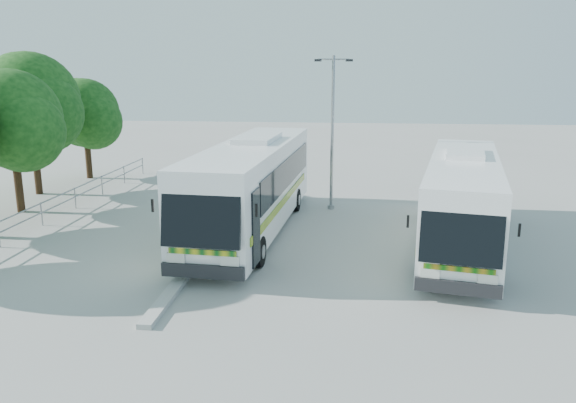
# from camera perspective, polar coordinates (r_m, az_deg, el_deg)

# --- Properties ---
(ground) EXTENTS (100.00, 100.00, 0.00)m
(ground) POSITION_cam_1_polar(r_m,az_deg,el_deg) (19.94, -2.21, -5.60)
(ground) COLOR #A0A09B
(ground) RESTS_ON ground
(kerb_divider) EXTENTS (0.40, 16.00, 0.15)m
(kerb_divider) POSITION_cam_1_polar(r_m,az_deg,el_deg) (22.21, -7.37, -3.50)
(kerb_divider) COLOR #B2B2AD
(kerb_divider) RESTS_ON ground
(railing) EXTENTS (0.06, 22.00, 1.00)m
(railing) POSITION_cam_1_polar(r_m,az_deg,el_deg) (26.61, -22.75, -0.13)
(railing) COLOR gray
(railing) RESTS_ON ground
(tree_far_c) EXTENTS (4.97, 4.69, 6.49)m
(tree_far_c) POSITION_cam_1_polar(r_m,az_deg,el_deg) (28.10, -26.18, 7.50)
(tree_far_c) COLOR #382314
(tree_far_c) RESTS_ON ground
(tree_far_d) EXTENTS (5.62, 5.30, 7.33)m
(tree_far_d) POSITION_cam_1_polar(r_m,az_deg,el_deg) (31.84, -24.61, 9.20)
(tree_far_d) COLOR #382314
(tree_far_d) RESTS_ON ground
(tree_far_e) EXTENTS (4.54, 4.28, 5.92)m
(tree_far_e) POSITION_cam_1_polar(r_m,az_deg,el_deg) (35.55, -19.85, 8.43)
(tree_far_e) COLOR #382314
(tree_far_e) RESTS_ON ground
(coach_main) EXTENTS (3.53, 13.01, 3.57)m
(coach_main) POSITION_cam_1_polar(r_m,az_deg,el_deg) (22.54, -3.66, 1.77)
(coach_main) COLOR white
(coach_main) RESTS_ON ground
(coach_adjacent) EXTENTS (4.61, 12.02, 3.27)m
(coach_adjacent) POSITION_cam_1_polar(r_m,az_deg,el_deg) (21.69, 17.29, 0.28)
(coach_adjacent) COLOR white
(coach_adjacent) RESTS_ON ground
(lamppost) EXTENTS (1.72, 0.42, 7.05)m
(lamppost) POSITION_cam_1_polar(r_m,az_deg,el_deg) (25.97, 4.53, 7.62)
(lamppost) COLOR gray
(lamppost) RESTS_ON ground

